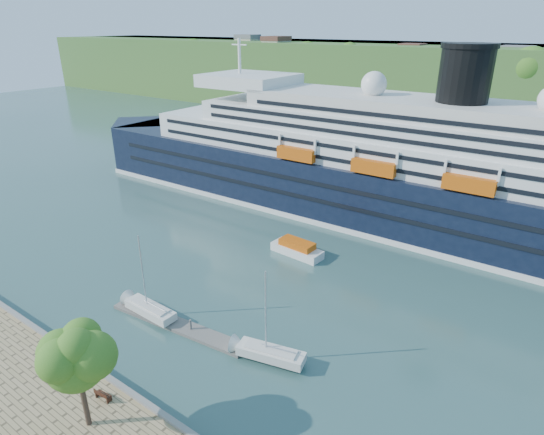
{
  "coord_description": "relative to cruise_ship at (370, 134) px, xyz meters",
  "views": [
    {
      "loc": [
        34.36,
        -17.29,
        30.2
      ],
      "look_at": [
        0.26,
        30.0,
        5.29
      ],
      "focal_mm": 30.0,
      "sensor_mm": 36.0,
      "label": 1
    }
  ],
  "objects": [
    {
      "name": "promenade_tree",
      "position": [
        2.14,
        -54.58,
        -7.91
      ],
      "size": [
        6.13,
        6.13,
        10.16
      ],
      "primitive_type": null,
      "color": "#35681B",
      "rests_on": "promenade"
    },
    {
      "name": "floating_pontoon",
      "position": [
        -2.57,
        -40.81,
        -13.8
      ],
      "size": [
        17.29,
        3.86,
        0.38
      ],
      "primitive_type": null,
      "rotation": [
        0.0,
        0.0,
        0.1
      ],
      "color": "slate",
      "rests_on": "ground"
    },
    {
      "name": "cruise_ship",
      "position": [
        0.0,
        0.0,
        0.0
      ],
      "size": [
        124.92,
        20.71,
        27.97
      ],
      "primitive_type": null,
      "rotation": [
        0.0,
        0.0,
        0.02
      ],
      "color": "black",
      "rests_on": "ground"
    },
    {
      "name": "tender_launch",
      "position": [
        -1.14,
        -19.17,
        -12.92
      ],
      "size": [
        7.85,
        3.12,
        2.13
      ],
      "primitive_type": null,
      "rotation": [
        0.0,
        0.0,
        -0.06
      ],
      "color": "#C9510B",
      "rests_on": "ground"
    },
    {
      "name": "quay_coping",
      "position": [
        -4.84,
        -50.64,
        -12.84
      ],
      "size": [
        220.0,
        0.5,
        0.3
      ],
      "primitive_type": "cube",
      "color": "slate",
      "rests_on": "promenade"
    },
    {
      "name": "sailboat_white_near",
      "position": [
        -6.21,
        -41.32,
        -9.24
      ],
      "size": [
        7.38,
        2.16,
        9.48
      ],
      "primitive_type": null,
      "rotation": [
        0.0,
        0.0,
        -0.02
      ],
      "color": "silver",
      "rests_on": "ground"
    },
    {
      "name": "park_bench",
      "position": [
        0.86,
        -52.31,
        -12.47
      ],
      "size": [
        1.68,
        0.84,
        1.04
      ],
      "primitive_type": null,
      "rotation": [
        0.0,
        0.0,
        0.11
      ],
      "color": "#3F1E12",
      "rests_on": "promenade"
    },
    {
      "name": "ground",
      "position": [
        -4.84,
        -50.44,
        -13.99
      ],
      "size": [
        400.0,
        400.0,
        0.0
      ],
      "primitive_type": "plane",
      "color": "#2D504D",
      "rests_on": "ground"
    },
    {
      "name": "sailboat_white_far",
      "position": [
        8.95,
        -39.39,
        -9.23
      ],
      "size": [
        7.64,
        3.74,
        9.51
      ],
      "primitive_type": null,
      "rotation": [
        0.0,
        0.0,
        0.24
      ],
      "color": "silver",
      "rests_on": "ground"
    },
    {
      "name": "far_hillside",
      "position": [
        -4.84,
        94.56,
        -1.99
      ],
      "size": [
        400.0,
        50.0,
        24.0
      ],
      "primitive_type": "cube",
      "color": "#315E25",
      "rests_on": "ground"
    }
  ]
}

